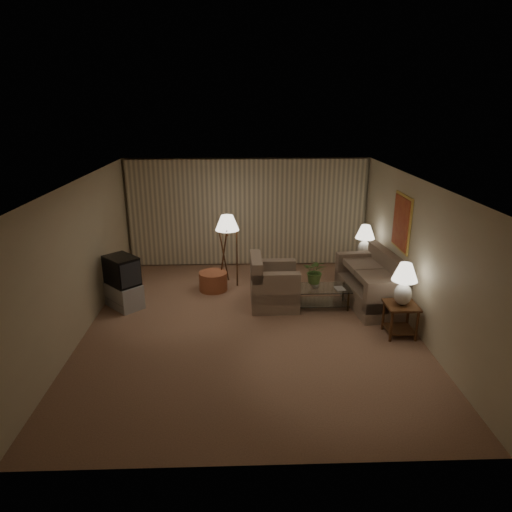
{
  "coord_description": "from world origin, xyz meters",
  "views": [
    {
      "loc": [
        -0.17,
        -7.7,
        3.97
      ],
      "look_at": [
        0.12,
        0.6,
        1.16
      ],
      "focal_mm": 32.0,
      "sensor_mm": 36.0,
      "label": 1
    }
  ],
  "objects_px": {
    "tv_cabinet": "(124,295)",
    "crt_tv": "(122,270)",
    "coffee_table": "(322,294)",
    "ottoman": "(213,281)",
    "sofa": "(371,285)",
    "floor_lamp": "(228,249)",
    "side_table_far": "(363,265)",
    "armchair": "(274,286)",
    "vase": "(315,284)",
    "table_lamp_near": "(404,280)",
    "side_table_near": "(401,314)",
    "table_lamp_far": "(365,238)"
  },
  "relations": [
    {
      "from": "tv_cabinet",
      "to": "crt_tv",
      "type": "relative_size",
      "value": 1.08
    },
    {
      "from": "coffee_table",
      "to": "ottoman",
      "type": "xyz_separation_m",
      "value": [
        -2.26,
        0.95,
        -0.07
      ]
    },
    {
      "from": "sofa",
      "to": "ottoman",
      "type": "distance_m",
      "value": 3.4
    },
    {
      "from": "floor_lamp",
      "to": "side_table_far",
      "type": "bearing_deg",
      "value": 1.24
    },
    {
      "from": "armchair",
      "to": "vase",
      "type": "height_order",
      "value": "armchair"
    },
    {
      "from": "floor_lamp",
      "to": "ottoman",
      "type": "xyz_separation_m",
      "value": [
        -0.33,
        -0.33,
        -0.64
      ]
    },
    {
      "from": "coffee_table",
      "to": "table_lamp_near",
      "type": "bearing_deg",
      "value": -46.67
    },
    {
      "from": "coffee_table",
      "to": "floor_lamp",
      "type": "bearing_deg",
      "value": 146.42
    },
    {
      "from": "side_table_near",
      "to": "table_lamp_near",
      "type": "bearing_deg",
      "value": 172.87
    },
    {
      "from": "armchair",
      "to": "vase",
      "type": "distance_m",
      "value": 0.82
    },
    {
      "from": "tv_cabinet",
      "to": "crt_tv",
      "type": "distance_m",
      "value": 0.54
    },
    {
      "from": "crt_tv",
      "to": "vase",
      "type": "xyz_separation_m",
      "value": [
        3.87,
        -0.14,
        -0.29
      ]
    },
    {
      "from": "crt_tv",
      "to": "vase",
      "type": "relative_size",
      "value": 4.82
    },
    {
      "from": "table_lamp_near",
      "to": "tv_cabinet",
      "type": "bearing_deg",
      "value": 165.05
    },
    {
      "from": "sofa",
      "to": "armchair",
      "type": "distance_m",
      "value": 1.99
    },
    {
      "from": "coffee_table",
      "to": "ottoman",
      "type": "relative_size",
      "value": 1.8
    },
    {
      "from": "crt_tv",
      "to": "vase",
      "type": "bearing_deg",
      "value": 44.05
    },
    {
      "from": "crt_tv",
      "to": "ottoman",
      "type": "relative_size",
      "value": 1.31
    },
    {
      "from": "side_table_far",
      "to": "coffee_table",
      "type": "relative_size",
      "value": 0.54
    },
    {
      "from": "side_table_far",
      "to": "coffee_table",
      "type": "bearing_deg",
      "value": -131.13
    },
    {
      "from": "side_table_far",
      "to": "table_lamp_near",
      "type": "distance_m",
      "value": 2.68
    },
    {
      "from": "armchair",
      "to": "side_table_far",
      "type": "bearing_deg",
      "value": -60.52
    },
    {
      "from": "armchair",
      "to": "table_lamp_far",
      "type": "distance_m",
      "value": 2.56
    },
    {
      "from": "table_lamp_far",
      "to": "side_table_near",
      "type": "bearing_deg",
      "value": -90.0
    },
    {
      "from": "armchair",
      "to": "coffee_table",
      "type": "height_order",
      "value": "armchair"
    },
    {
      "from": "side_table_near",
      "to": "armchair",
      "type": "bearing_deg",
      "value": 147.84
    },
    {
      "from": "armchair",
      "to": "table_lamp_far",
      "type": "bearing_deg",
      "value": -60.52
    },
    {
      "from": "table_lamp_near",
      "to": "coffee_table",
      "type": "bearing_deg",
      "value": 133.33
    },
    {
      "from": "side_table_near",
      "to": "floor_lamp",
      "type": "xyz_separation_m",
      "value": [
        -3.11,
        2.53,
        0.44
      ]
    },
    {
      "from": "crt_tv",
      "to": "ottoman",
      "type": "xyz_separation_m",
      "value": [
        1.76,
        0.81,
        -0.58
      ]
    },
    {
      "from": "table_lamp_near",
      "to": "crt_tv",
      "type": "relative_size",
      "value": 0.94
    },
    {
      "from": "side_table_near",
      "to": "sofa",
      "type": "bearing_deg",
      "value": 96.34
    },
    {
      "from": "vase",
      "to": "coffee_table",
      "type": "bearing_deg",
      "value": 0.0
    },
    {
      "from": "coffee_table",
      "to": "side_table_far",
      "type": "bearing_deg",
      "value": 48.87
    },
    {
      "from": "side_table_near",
      "to": "side_table_far",
      "type": "relative_size",
      "value": 1.0
    },
    {
      "from": "ottoman",
      "to": "side_table_near",
      "type": "bearing_deg",
      "value": -32.62
    },
    {
      "from": "armchair",
      "to": "ottoman",
      "type": "xyz_separation_m",
      "value": [
        -1.29,
        0.85,
        -0.21
      ]
    },
    {
      "from": "tv_cabinet",
      "to": "floor_lamp",
      "type": "bearing_deg",
      "value": 74.81
    },
    {
      "from": "side_table_far",
      "to": "floor_lamp",
      "type": "bearing_deg",
      "value": -178.76
    },
    {
      "from": "side_table_near",
      "to": "vase",
      "type": "height_order",
      "value": "side_table_near"
    },
    {
      "from": "armchair",
      "to": "floor_lamp",
      "type": "relative_size",
      "value": 0.63
    },
    {
      "from": "sofa",
      "to": "armchair",
      "type": "bearing_deg",
      "value": -96.32
    },
    {
      "from": "side_table_far",
      "to": "coffee_table",
      "type": "distance_m",
      "value": 1.8
    },
    {
      "from": "tv_cabinet",
      "to": "floor_lamp",
      "type": "distance_m",
      "value": 2.46
    },
    {
      "from": "sofa",
      "to": "side_table_far",
      "type": "relative_size",
      "value": 3.49
    },
    {
      "from": "tv_cabinet",
      "to": "ottoman",
      "type": "bearing_deg",
      "value": 70.83
    },
    {
      "from": "crt_tv",
      "to": "floor_lamp",
      "type": "relative_size",
      "value": 0.5
    },
    {
      "from": "side_table_near",
      "to": "table_lamp_far",
      "type": "xyz_separation_m",
      "value": [
        -0.0,
        2.6,
        0.63
      ]
    },
    {
      "from": "coffee_table",
      "to": "floor_lamp",
      "type": "xyz_separation_m",
      "value": [
        -1.93,
        1.28,
        0.57
      ]
    },
    {
      "from": "sofa",
      "to": "side_table_near",
      "type": "height_order",
      "value": "sofa"
    }
  ]
}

